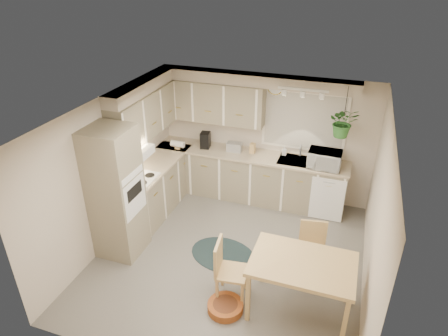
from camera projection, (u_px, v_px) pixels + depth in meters
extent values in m
plane|color=#69645D|center=(229.00, 256.00, 6.30)|extent=(4.20, 4.20, 0.00)
plane|color=white|center=(231.00, 112.00, 5.17)|extent=(4.20, 4.20, 0.00)
cube|color=beige|center=(265.00, 136.00, 7.49)|extent=(4.00, 0.04, 2.40)
cube|color=beige|center=(165.00, 295.00, 3.98)|extent=(4.00, 0.04, 2.40)
cube|color=beige|center=(110.00, 170.00, 6.31)|extent=(0.04, 4.20, 2.40)
cube|color=beige|center=(377.00, 217.00, 5.16)|extent=(0.04, 4.20, 2.40)
cube|color=gray|center=(156.00, 187.00, 7.30)|extent=(0.60, 1.85, 0.90)
cube|color=gray|center=(249.00, 177.00, 7.65)|extent=(3.60, 0.60, 0.90)
cube|color=beige|center=(155.00, 164.00, 7.08)|extent=(0.64, 1.89, 0.04)
cube|color=beige|center=(250.00, 155.00, 7.42)|extent=(3.64, 0.64, 0.04)
cube|color=gray|center=(116.00, 193.00, 5.97)|extent=(0.65, 0.65, 2.10)
cube|color=white|center=(135.00, 197.00, 5.88)|extent=(0.02, 0.56, 0.58)
cube|color=gray|center=(147.00, 113.00, 6.80)|extent=(0.35, 2.00, 0.75)
cube|color=gray|center=(211.00, 102.00, 7.33)|extent=(2.00, 0.35, 0.75)
cube|color=beige|center=(143.00, 86.00, 6.58)|extent=(0.30, 2.00, 0.20)
cube|color=beige|center=(255.00, 80.00, 6.90)|extent=(3.60, 0.30, 0.20)
cube|color=white|center=(139.00, 178.00, 6.58)|extent=(0.52, 0.58, 0.02)
cube|color=white|center=(135.00, 153.00, 6.38)|extent=(0.40, 0.60, 0.14)
cube|color=beige|center=(304.00, 121.00, 7.07)|extent=(1.40, 0.02, 1.00)
cube|color=white|center=(304.00, 121.00, 7.08)|extent=(1.50, 0.02, 1.10)
cube|color=#ADB0B5|center=(298.00, 163.00, 7.18)|extent=(0.70, 0.48, 0.10)
cube|color=white|center=(327.00, 200.00, 6.97)|extent=(0.58, 0.02, 0.83)
cube|color=white|center=(303.00, 89.00, 6.30)|extent=(0.80, 0.04, 0.04)
cylinder|color=gold|center=(275.00, 86.00, 6.96)|extent=(0.30, 0.03, 0.30)
cube|color=tan|center=(300.00, 287.00, 5.15)|extent=(1.31, 0.88, 0.82)
cube|color=tan|center=(232.00, 271.00, 5.37)|extent=(0.47, 0.47, 0.90)
cube|color=tan|center=(312.00, 253.00, 5.71)|extent=(0.47, 0.47, 0.87)
ellipsoid|color=black|center=(223.00, 254.00, 6.33)|extent=(1.22, 1.01, 0.01)
cylinder|color=#A54421|center=(225.00, 307.00, 5.32)|extent=(0.53, 0.53, 0.11)
imported|color=white|center=(325.00, 158.00, 6.86)|extent=(0.57, 0.32, 0.38)
imported|color=white|center=(284.00, 153.00, 7.35)|extent=(0.09, 0.18, 0.08)
imported|color=#2F6D2B|center=(343.00, 125.00, 6.50)|extent=(0.55, 0.59, 0.40)
cube|color=black|center=(205.00, 140.00, 7.60)|extent=(0.20, 0.23, 0.30)
cube|color=#ADB0B5|center=(234.00, 147.00, 7.48)|extent=(0.29, 0.18, 0.17)
cube|color=tan|center=(253.00, 148.00, 7.40)|extent=(0.10, 0.10, 0.20)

